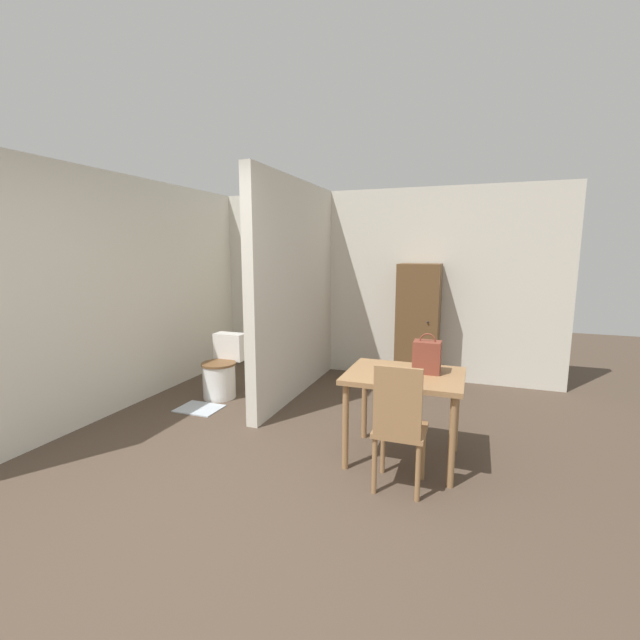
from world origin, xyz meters
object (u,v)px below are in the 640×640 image
Objects in this scene: dining_table at (404,385)px; handbag at (427,357)px; wooden_cabinet at (418,325)px; toilet at (222,371)px; wooden_chair at (399,425)px.

handbag is (0.16, 0.08, 0.23)m from dining_table.
handbag is at bearing 27.54° from dining_table.
handbag is 2.07m from wooden_cabinet.
dining_table is at bearing -20.51° from toilet.
wooden_chair is at bearing -84.73° from dining_table.
wooden_chair is 0.69m from handbag.
dining_table is 2.14m from wooden_cabinet.
wooden_chair is 2.93× the size of handbag.
dining_table is at bearing 94.85° from wooden_chair.
wooden_cabinet reaches higher than toilet.
wooden_chair reaches higher than toilet.
wooden_chair is 1.31× the size of toilet.
wooden_cabinet reaches higher than handbag.
wooden_chair is 2.67m from toilet.
handbag is 0.21× the size of wooden_cabinet.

